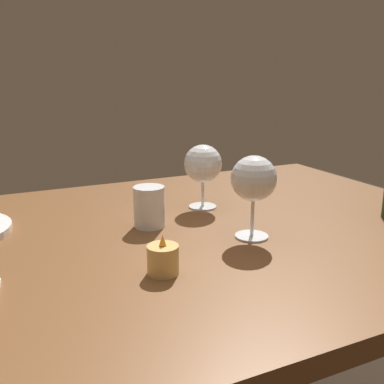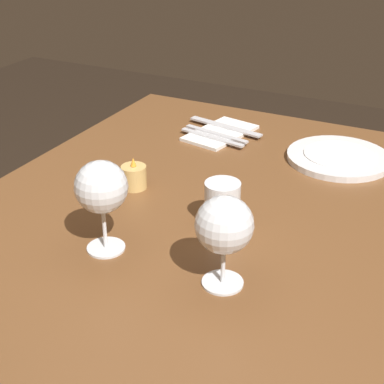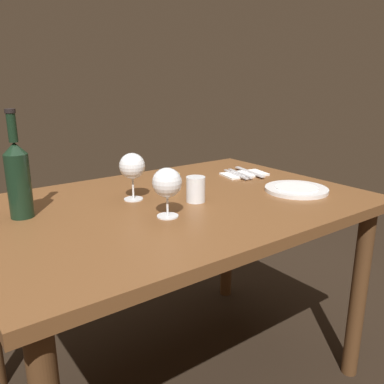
# 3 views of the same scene
# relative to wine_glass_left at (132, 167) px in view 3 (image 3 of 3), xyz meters

# --- Properties ---
(ground_plane) EXTENTS (6.00, 6.00, 0.00)m
(ground_plane) POSITION_rel_wine_glass_left_xyz_m (0.11, -0.09, -0.86)
(ground_plane) COLOR black
(dining_table) EXTENTS (1.30, 0.90, 0.74)m
(dining_table) POSITION_rel_wine_glass_left_xyz_m (0.11, -0.09, -0.21)
(dining_table) COLOR brown
(dining_table) RESTS_ON ground
(wine_glass_left) EXTENTS (0.09, 0.09, 0.16)m
(wine_glass_left) POSITION_rel_wine_glass_left_xyz_m (0.00, 0.00, 0.00)
(wine_glass_left) COLOR white
(wine_glass_left) RESTS_ON dining_table
(wine_glass_right) EXTENTS (0.09, 0.09, 0.15)m
(wine_glass_right) POSITION_rel_wine_glass_left_xyz_m (-0.00, -0.22, -0.01)
(wine_glass_right) COLOR white
(wine_glass_right) RESTS_ON dining_table
(wine_bottle) EXTENTS (0.07, 0.07, 0.32)m
(wine_bottle) POSITION_rel_wine_glass_left_xyz_m (-0.36, 0.04, 0.01)
(wine_bottle) COLOR black
(wine_bottle) RESTS_ON dining_table
(water_tumbler) EXTENTS (0.07, 0.07, 0.09)m
(water_tumbler) POSITION_rel_wine_glass_left_xyz_m (0.16, -0.15, -0.08)
(water_tumbler) COLOR white
(water_tumbler) RESTS_ON dining_table
(votive_candle) EXTENTS (0.05, 0.05, 0.07)m
(votive_candle) POSITION_rel_wine_glass_left_xyz_m (0.22, 0.08, -0.09)
(votive_candle) COLOR #DBB266
(votive_candle) RESTS_ON dining_table
(dinner_plate) EXTENTS (0.23, 0.23, 0.02)m
(dinner_plate) POSITION_rel_wine_glass_left_xyz_m (0.54, -0.27, -0.11)
(dinner_plate) COLOR white
(dinner_plate) RESTS_ON dining_table
(folded_napkin) EXTENTS (0.21, 0.14, 0.01)m
(folded_napkin) POSITION_rel_wine_glass_left_xyz_m (0.56, 0.04, -0.11)
(folded_napkin) COLOR white
(folded_napkin) RESTS_ON dining_table
(fork_inner) EXTENTS (0.05, 0.18, 0.00)m
(fork_inner) POSITION_rel_wine_glass_left_xyz_m (0.54, 0.04, -0.11)
(fork_inner) COLOR silver
(fork_inner) RESTS_ON folded_napkin
(fork_outer) EXTENTS (0.05, 0.18, 0.00)m
(fork_outer) POSITION_rel_wine_glass_left_xyz_m (0.51, 0.04, -0.11)
(fork_outer) COLOR silver
(fork_outer) RESTS_ON folded_napkin
(table_knife) EXTENTS (0.06, 0.21, 0.00)m
(table_knife) POSITION_rel_wine_glass_left_xyz_m (0.59, 0.04, -0.11)
(table_knife) COLOR silver
(table_knife) RESTS_ON folded_napkin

